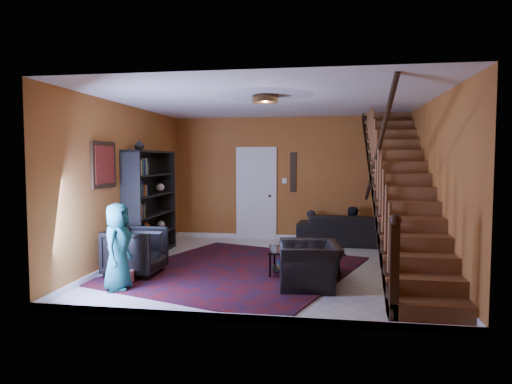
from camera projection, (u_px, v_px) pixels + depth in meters
floor at (271, 266)px, 7.82m from camera, size 5.50×5.50×0.00m
room at (215, 247)px, 9.34m from camera, size 5.50×5.50×5.50m
staircase at (401, 186)px, 7.39m from camera, size 0.95×5.02×3.18m
bookshelf at (151, 205)px, 8.73m from camera, size 0.35×1.80×2.00m
door at (256, 195)px, 10.54m from camera, size 0.82×0.05×2.05m
framed_picture at (104, 165)px, 7.22m from camera, size 0.04×0.74×0.74m
wall_hanging at (293, 172)px, 10.38m from camera, size 0.14×0.03×0.90m
ceiling_fixture at (265, 99)px, 6.84m from camera, size 0.40×0.40×0.10m
rug at (239, 270)px, 7.54m from camera, size 4.41×4.71×0.02m
sofa at (351, 229)px, 9.84m from camera, size 2.32×1.02×0.66m
armchair_left at (136, 252)px, 7.21m from camera, size 0.83×0.81×0.76m
armchair_right at (310, 265)px, 6.54m from camera, size 0.96×1.07×0.64m
person_adult_a at (310, 237)px, 10.04m from camera, size 0.45×0.32×1.18m
person_adult_b at (351, 236)px, 9.89m from camera, size 0.67×0.55×1.27m
person_child at (118, 247)px, 6.37m from camera, size 0.43×0.63×1.23m
coffee_table at (305, 260)px, 7.23m from camera, size 1.21×0.86×0.42m
cup_a at (303, 246)px, 7.18m from camera, size 0.15×0.15×0.10m
cup_b at (325, 247)px, 7.12m from camera, size 0.13×0.13×0.09m
bowl at (289, 248)px, 7.12m from camera, size 0.26×0.26×0.05m
vase at (139, 145)px, 8.15m from camera, size 0.18×0.18×0.19m
popcorn_bucket at (129, 276)px, 6.77m from camera, size 0.18×0.18×0.17m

